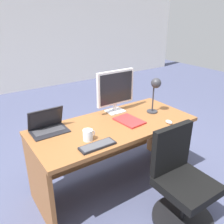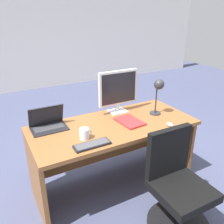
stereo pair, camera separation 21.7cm
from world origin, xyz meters
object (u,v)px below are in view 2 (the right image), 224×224
(mouse, at_px, (170,124))
(book, at_px, (130,121))
(coffee_mug, at_px, (85,134))
(monitor, at_px, (118,89))
(desk_lamp, at_px, (158,89))
(keyboard, at_px, (92,145))
(office_chair, at_px, (177,190))
(laptop, at_px, (48,121))
(desk, at_px, (112,140))

(mouse, bearing_deg, book, 138.93)
(coffee_mug, bearing_deg, mouse, -11.55)
(monitor, bearing_deg, desk_lamp, -38.65)
(keyboard, bearing_deg, office_chair, -36.82)
(mouse, height_order, desk_lamp, desk_lamp)
(laptop, bearing_deg, book, -20.87)
(keyboard, relative_size, mouse, 3.93)
(monitor, distance_m, coffee_mug, 0.73)
(desk, distance_m, mouse, 0.63)
(laptop, distance_m, desk_lamp, 1.19)
(monitor, relative_size, office_chair, 0.53)
(desk, distance_m, laptop, 0.70)
(laptop, relative_size, desk_lamp, 0.84)
(desk, height_order, book, book)
(mouse, bearing_deg, desk_lamp, 77.19)
(desk_lamp, xyz_separation_m, coffee_mug, (-0.91, -0.12, -0.24))
(laptop, height_order, book, laptop)
(keyboard, xyz_separation_m, office_chair, (0.60, -0.45, -0.40))
(desk_lamp, height_order, coffee_mug, desk_lamp)
(desk_lamp, bearing_deg, book, -175.81)
(keyboard, bearing_deg, coffee_mug, 93.22)
(desk, bearing_deg, office_chair, -73.40)
(desk, distance_m, office_chair, 0.83)
(book, distance_m, coffee_mug, 0.55)
(monitor, bearing_deg, coffee_mug, -145.64)
(monitor, bearing_deg, keyboard, -136.46)
(desk_lamp, distance_m, book, 0.47)
(laptop, relative_size, book, 1.07)
(office_chair, bearing_deg, laptop, 130.48)
(book, xyz_separation_m, coffee_mug, (-0.54, -0.09, 0.04))
(laptop, relative_size, office_chair, 0.38)
(book, height_order, office_chair, office_chair)
(laptop, distance_m, mouse, 1.21)
(desk, xyz_separation_m, keyboard, (-0.37, -0.33, 0.22))
(desk, distance_m, monitor, 0.56)
(mouse, height_order, coffee_mug, coffee_mug)
(laptop, xyz_separation_m, desk_lamp, (1.14, -0.27, 0.23))
(keyboard, bearing_deg, desk, 41.76)
(desk, relative_size, coffee_mug, 14.37)
(laptop, xyz_separation_m, coffee_mug, (0.23, -0.39, -0.02))
(desk, height_order, laptop, laptop)
(mouse, bearing_deg, coffee_mug, 168.45)
(coffee_mug, xyz_separation_m, office_chair, (0.61, -0.59, -0.44))
(desk_lamp, bearing_deg, office_chair, -113.05)
(monitor, distance_m, desk_lamp, 0.43)
(coffee_mug, bearing_deg, desk_lamp, 7.57)
(monitor, height_order, book, monitor)
(desk, relative_size, book, 5.31)
(keyboard, relative_size, office_chair, 0.36)
(monitor, relative_size, laptop, 1.40)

